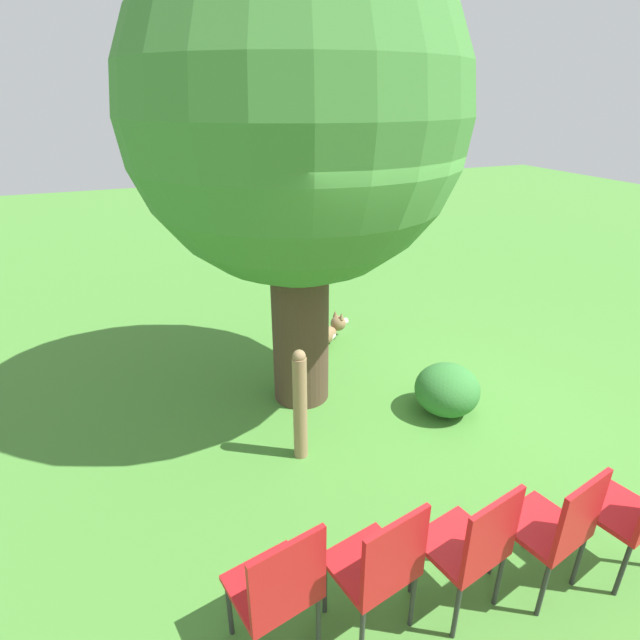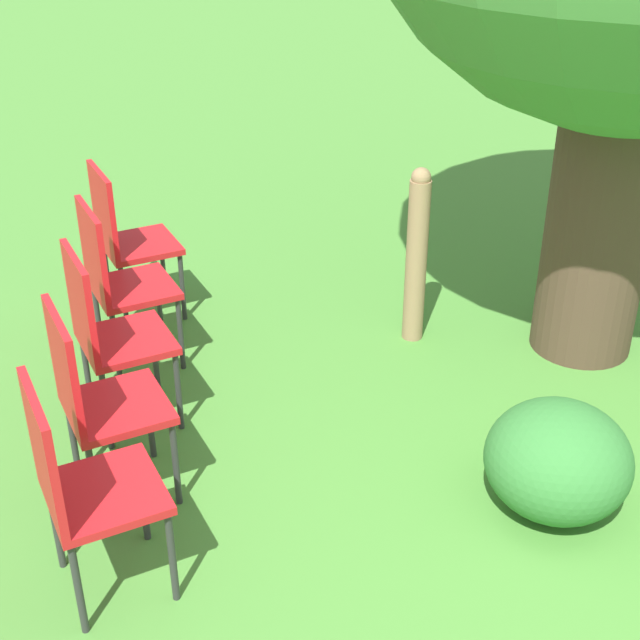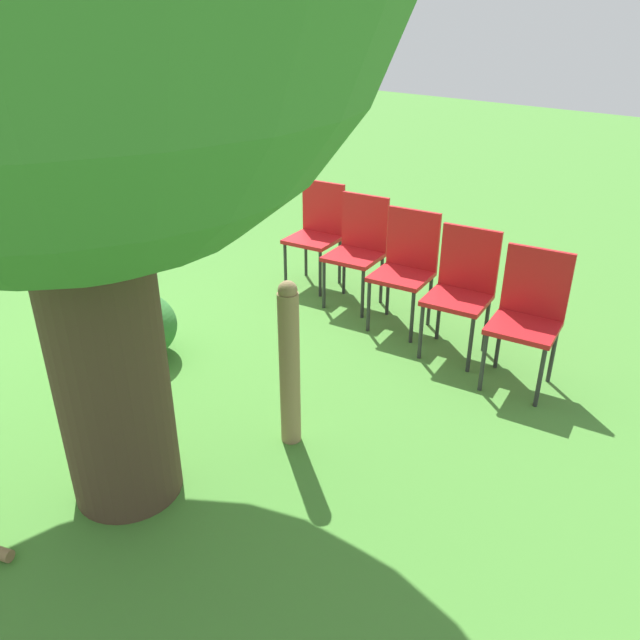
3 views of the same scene
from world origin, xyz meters
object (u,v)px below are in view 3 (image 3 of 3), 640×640
Objects in this scene: red_chair_1 at (359,244)px; red_chair_4 at (529,310)px; fence_post at (289,364)px; red_chair_2 at (406,262)px; red_chair_0 at (317,228)px; red_chair_3 at (462,284)px.

red_chair_1 is 1.71m from red_chair_4.
fence_post is 1.80m from red_chair_2.
red_chair_0 is 2.28m from red_chair_4.
red_chair_2 is 1.14m from red_chair_4.
red_chair_2 is at bearing 69.91° from red_chair_1.
red_chair_4 is (0.15, 1.13, 0.00)m from red_chair_2.
fence_post reaches higher than red_chair_3.
red_chair_0 is 0.57m from red_chair_1.
red_chair_1 and red_chair_2 have the same top height.
red_chair_2 is at bearing -110.09° from red_chair_4.
red_chair_1 is at bearing -150.73° from fence_post.
red_chair_0 is 1.14m from red_chair_2.
fence_post is 2.47m from red_chair_0.
red_chair_1 and red_chair_3 have the same top height.
red_chair_3 is at bearing 69.91° from red_chair_2.
red_chair_2 and red_chair_4 have the same top height.
red_chair_1 is at bearing -110.09° from red_chair_3.
red_chair_1 is (-1.81, -1.02, 0.02)m from fence_post.
fence_post reaches higher than red_chair_2.
red_chair_1 is 0.57m from red_chair_2.
red_chair_0 is 1.00× the size of red_chair_2.
fence_post is at bearing -16.42° from red_chair_3.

